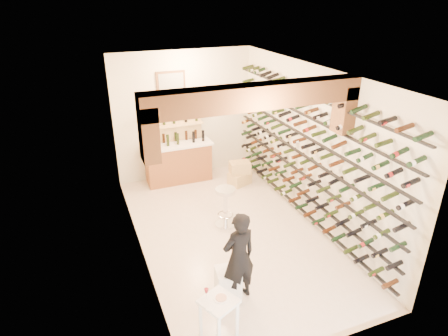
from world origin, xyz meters
name	(u,v)px	position (x,y,z in m)	size (l,w,h in m)	color
ground	(229,232)	(0.00, 0.00, 0.00)	(6.00, 6.00, 0.00)	beige
room_shell	(236,130)	(0.00, -0.26, 2.25)	(3.52, 6.02, 3.21)	beige
wine_rack	(301,151)	(1.53, 0.00, 1.55)	(0.32, 5.70, 2.56)	black
back_counter	(179,161)	(-0.30, 2.65, 0.53)	(1.70, 0.62, 1.29)	brown
back_shelving	(175,135)	(-0.30, 2.89, 1.17)	(1.40, 0.31, 2.73)	#DBBA7B
tasting_table	(219,307)	(-1.12, -2.32, 0.53)	(0.59, 0.59, 0.78)	white
white_stool	(228,282)	(-0.69, -1.61, 0.24)	(0.38, 0.38, 0.47)	white
person	(239,257)	(-0.56, -1.71, 0.76)	(0.56, 0.37, 1.53)	black
chrome_barstool	(225,204)	(0.03, 0.29, 0.49)	(0.43, 0.43, 0.84)	silver
crate_lower	(240,178)	(1.06, 1.90, 0.16)	(0.52, 0.37, 0.31)	tan
crate_upper	(240,167)	(1.06, 1.90, 0.46)	(0.49, 0.34, 0.29)	tan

